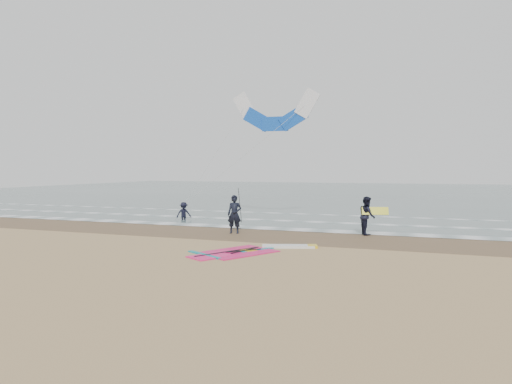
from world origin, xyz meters
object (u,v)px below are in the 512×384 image
(person_wading, at_px, (184,208))
(surf_kite, at_px, (275,114))
(person_standing, at_px, (235,214))
(person_walking, at_px, (367,216))
(windsurf_rig, at_px, (253,251))

(person_wading, bearing_deg, surf_kite, -17.91)
(person_standing, height_order, person_walking, person_standing)
(person_standing, xyz_separation_m, surf_kite, (-0.03, 7.09, 5.86))
(person_walking, bearing_deg, surf_kite, 31.54)
(person_walking, bearing_deg, windsurf_rig, 129.00)
(person_standing, bearing_deg, surf_kite, 79.84)
(person_standing, relative_size, person_walking, 1.02)
(windsurf_rig, distance_m, surf_kite, 13.63)
(windsurf_rig, relative_size, person_wading, 3.16)
(person_standing, distance_m, person_walking, 6.69)
(person_walking, distance_m, surf_kite, 10.23)
(person_walking, height_order, person_wading, person_walking)
(person_walking, xyz_separation_m, surf_kite, (-6.48, 5.30, 5.88))
(person_standing, xyz_separation_m, person_walking, (6.45, 1.79, -0.02))
(windsurf_rig, relative_size, person_walking, 2.46)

